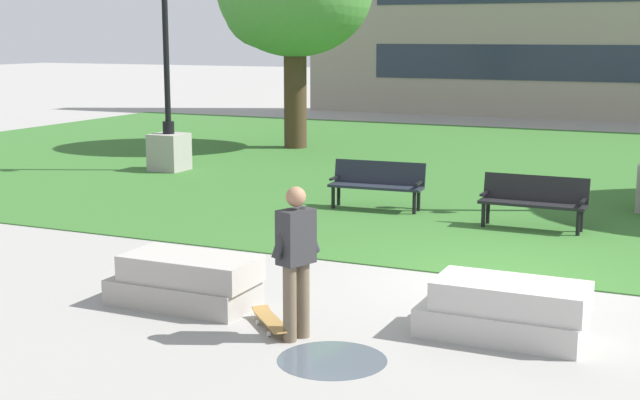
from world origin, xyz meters
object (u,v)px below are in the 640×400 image
skateboard (272,322)px  concrete_block_left (505,310)px  concrete_block_center (187,281)px  park_bench_far_left (534,199)px  person_skateboarder (296,254)px  park_bench_near_left (377,182)px  lamp_post_left (168,129)px

skateboard → concrete_block_left: bearing=18.9°
concrete_block_center → park_bench_far_left: 6.89m
person_skateboarder → park_bench_far_left: person_skateboarder is taller
skateboard → park_bench_near_left: 7.24m
concrete_block_center → person_skateboarder: bearing=-17.2°
concrete_block_center → skateboard: (1.39, -0.37, -0.22)m
park_bench_near_left → lamp_post_left: 6.85m
lamp_post_left → park_bench_near_left: bearing=-21.0°
lamp_post_left → concrete_block_left: bearing=-40.2°
concrete_block_left → lamp_post_left: 13.48m
person_skateboarder → skateboard: bearing=155.6°
concrete_block_left → skateboard: size_ratio=2.11×
concrete_block_left → person_skateboarder: size_ratio=1.07×
park_bench_near_left → park_bench_far_left: same height
park_bench_near_left → park_bench_far_left: (3.07, -0.52, 0.00)m
lamp_post_left → person_skateboarder: bearing=-49.8°
person_skateboarder → park_bench_near_left: size_ratio=0.93×
park_bench_far_left → person_skateboarder: bearing=-100.4°
park_bench_far_left → concrete_block_center: bearing=-116.0°
person_skateboarder → lamp_post_left: bearing=130.2°
person_skateboarder → park_bench_near_left: bearing=104.1°
concrete_block_left → skateboard: bearing=-161.1°
person_skateboarder → concrete_block_center: bearing=162.8°
concrete_block_left → park_bench_near_left: park_bench_near_left is taller
park_bench_near_left → concrete_block_left: bearing=-58.0°
concrete_block_left → skateboard: concrete_block_left is taller
concrete_block_left → park_bench_far_left: (-0.84, 5.72, 0.23)m
person_skateboarder → park_bench_far_left: (1.24, 6.74, -0.43)m
concrete_block_left → park_bench_near_left: (-3.90, 6.23, 0.23)m
park_bench_far_left → lamp_post_left: 9.91m
concrete_block_left → park_bench_far_left: 5.78m
lamp_post_left → park_bench_far_left: bearing=-17.4°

